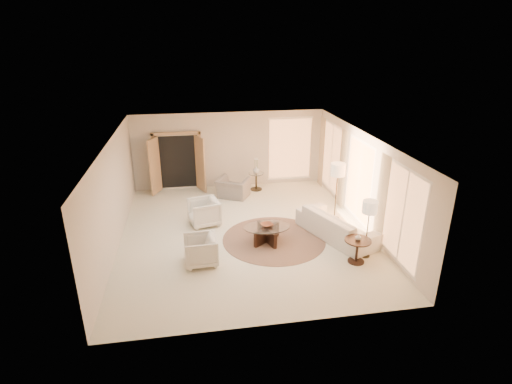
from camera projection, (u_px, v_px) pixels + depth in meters
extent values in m
cube|color=#EAE4C6|center=(245.00, 233.00, 11.61)|extent=(7.00, 8.00, 0.02)
cube|color=white|center=(244.00, 139.00, 10.58)|extent=(7.00, 8.00, 0.02)
cube|color=beige|center=(229.00, 150.00, 14.76)|extent=(7.00, 0.04, 2.80)
cube|color=beige|center=(274.00, 264.00, 7.42)|extent=(7.00, 0.04, 2.80)
cube|color=beige|center=(113.00, 196.00, 10.55)|extent=(0.04, 8.00, 2.80)
cube|color=beige|center=(363.00, 181.00, 11.63)|extent=(0.04, 8.00, 2.80)
cube|color=tan|center=(178.00, 162.00, 14.49)|extent=(1.80, 0.12, 2.16)
cube|color=tan|center=(155.00, 166.00, 14.13)|extent=(0.35, 0.66, 2.00)
cube|color=tan|center=(200.00, 164.00, 14.38)|extent=(0.35, 0.66, 2.00)
cylinder|color=#462C21|center=(274.00, 239.00, 11.25)|extent=(3.39, 3.39, 0.01)
imported|color=silver|center=(336.00, 225.00, 11.26)|extent=(1.88, 2.72, 0.74)
imported|color=silver|center=(204.00, 211.00, 11.98)|extent=(0.97, 1.01, 0.87)
imported|color=silver|center=(201.00, 249.00, 9.93)|extent=(0.78, 0.83, 0.81)
imported|color=gray|center=(233.00, 185.00, 14.02)|extent=(1.25, 1.09, 0.92)
cube|color=black|center=(267.00, 235.00, 11.04)|extent=(0.38, 0.95, 0.43)
cube|color=black|center=(267.00, 235.00, 11.04)|extent=(0.82, 0.67, 0.43)
cylinder|color=white|center=(267.00, 227.00, 10.94)|extent=(1.63, 1.63, 0.02)
cylinder|color=black|center=(356.00, 261.00, 10.13)|extent=(0.42, 0.42, 0.03)
cylinder|color=black|center=(357.00, 251.00, 10.02)|extent=(0.06, 0.06, 0.59)
cylinder|color=black|center=(358.00, 240.00, 9.91)|extent=(0.67, 0.67, 0.03)
cylinder|color=#2D2618|center=(256.00, 189.00, 14.85)|extent=(0.43, 0.43, 0.03)
cylinder|color=#2D2618|center=(256.00, 182.00, 14.74)|extent=(0.06, 0.06, 0.61)
cylinder|color=white|center=(256.00, 173.00, 14.63)|extent=(0.56, 0.56, 0.03)
cylinder|color=#2D2618|center=(334.00, 218.00, 12.49)|extent=(0.31, 0.31, 0.03)
cylinder|color=#2D2618|center=(336.00, 196.00, 12.22)|extent=(0.03, 0.03, 1.54)
cylinder|color=beige|center=(338.00, 170.00, 11.90)|extent=(0.44, 0.44, 0.37)
cylinder|color=#2D2618|center=(364.00, 255.00, 10.40)|extent=(0.26, 0.26, 0.03)
cylinder|color=#2D2618|center=(367.00, 233.00, 10.16)|extent=(0.03, 0.03, 1.32)
cylinder|color=beige|center=(370.00, 207.00, 9.89)|extent=(0.38, 0.38, 0.32)
imported|color=brown|center=(267.00, 225.00, 10.93)|extent=(0.41, 0.41, 0.08)
imported|color=silver|center=(358.00, 237.00, 9.87)|extent=(0.21, 0.21, 0.16)
imported|color=silver|center=(256.00, 170.00, 14.58)|extent=(0.31, 0.31, 0.26)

